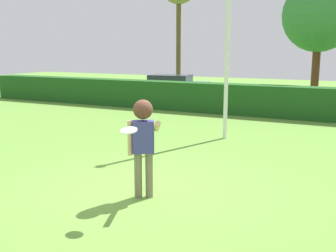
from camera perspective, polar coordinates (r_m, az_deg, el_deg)
name	(u,v)px	position (r m, az deg, el deg)	size (l,w,h in m)	color
ground_plane	(135,191)	(7.71, -4.69, -9.26)	(60.00, 60.00, 0.00)	#639438
person	(143,136)	(7.07, -3.56, -1.38)	(0.79, 0.60, 1.79)	#716B50
frisbee	(129,130)	(6.23, -5.66, -0.64)	(0.27, 0.27, 0.08)	white
lamppost	(228,21)	(11.93, 8.57, 14.69)	(0.24, 0.24, 6.28)	silver
hedge_row	(258,100)	(16.48, 12.81, 3.59)	(28.13, 0.90, 1.24)	#1D4F1A
parked_car_blue	(170,85)	(22.32, 0.34, 5.92)	(4.40, 2.28, 1.25)	#263FA5
maple_tree	(319,16)	(20.11, 20.83, 14.52)	(3.34, 3.34, 5.84)	brown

